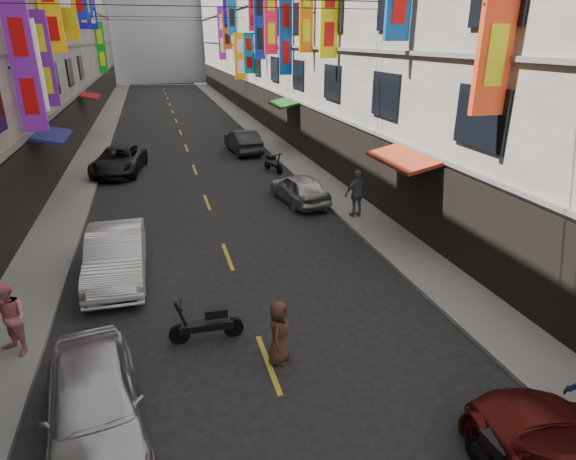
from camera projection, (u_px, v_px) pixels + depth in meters
sidewalk_left at (99, 135)px, 36.26m from camera, size 2.00×90.00×0.12m
sidewalk_right at (255, 128)px, 39.24m from camera, size 2.00×90.00×0.12m
building_row_right at (328, 2)px, 37.23m from camera, size 10.14×90.00×19.00m
haze_block at (155, 11)px, 78.44m from camera, size 18.00×8.00×22.00m
street_awnings at (170, 129)px, 22.03m from camera, size 13.99×35.20×0.41m
lane_markings at (183, 140)px, 35.09m from camera, size 0.12×80.20×0.01m
scooter_crossing at (208, 324)px, 11.65m from camera, size 1.80×0.50×1.14m
scooter_far_right at (273, 164)px, 26.55m from camera, size 0.73×1.76×1.14m
car_left_near at (94, 402)px, 8.76m from camera, size 2.25×4.38×1.43m
car_left_mid at (116, 255)px, 14.57m from camera, size 1.64×4.65×1.53m
car_left_far at (119, 160)px, 26.13m from camera, size 3.14×5.39×1.41m
car_right_mid at (299, 188)px, 21.40m from camera, size 2.06×4.09×1.34m
car_right_far at (243, 141)px, 30.83m from camera, size 1.86×4.51×1.45m
pedestrian_lfar at (9, 320)px, 10.77m from camera, size 1.04×1.03×1.79m
pedestrian_rfar at (357, 194)px, 19.30m from camera, size 1.21×0.80×1.92m
pedestrian_crossing at (279, 332)px, 10.75m from camera, size 0.79×0.90×1.52m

